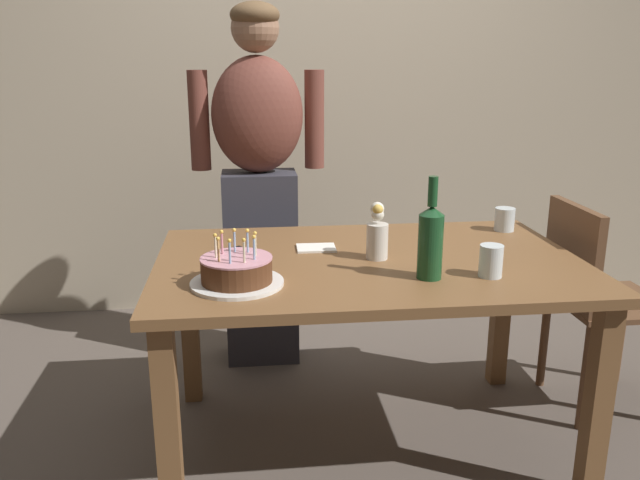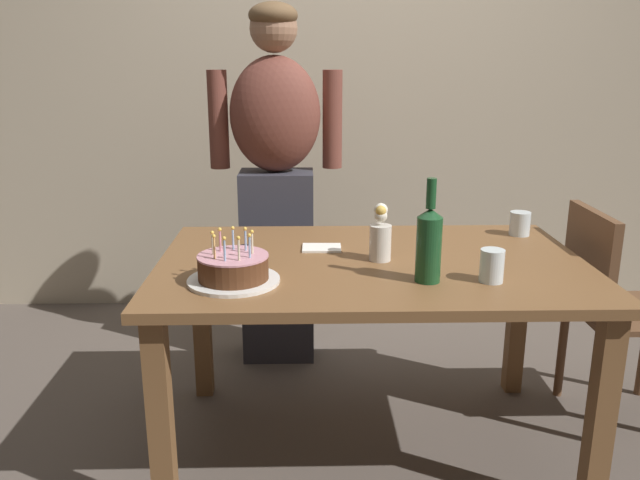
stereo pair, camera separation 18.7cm
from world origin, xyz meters
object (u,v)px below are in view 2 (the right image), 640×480
at_px(water_glass_near, 492,266).
at_px(flower_vase, 380,235).
at_px(birthday_cake, 233,269).
at_px(dining_chair, 610,299).
at_px(cell_phone, 234,250).
at_px(wine_bottle, 429,243).
at_px(water_glass_far, 520,224).
at_px(napkin_stack, 322,248).
at_px(person_man_bearded, 276,181).

bearing_deg(water_glass_near, flower_vase, 144.44).
distance_m(birthday_cake, flower_vase, 0.54).
bearing_deg(dining_chair, cell_phone, 92.05).
bearing_deg(cell_phone, wine_bottle, -60.97).
height_order(wine_bottle, cell_phone, wine_bottle).
bearing_deg(flower_vase, dining_chair, 10.55).
distance_m(water_glass_near, water_glass_far, 0.62).
bearing_deg(wine_bottle, water_glass_near, -2.24).
height_order(birthday_cake, water_glass_far, birthday_cake).
relative_size(birthday_cake, napkin_stack, 2.05).
distance_m(birthday_cake, wine_bottle, 0.62).
bearing_deg(dining_chair, person_man_bearded, 64.96).
height_order(wine_bottle, flower_vase, wine_bottle).
height_order(birthday_cake, cell_phone, birthday_cake).
height_order(cell_phone, person_man_bearded, person_man_bearded).
height_order(birthday_cake, person_man_bearded, person_man_bearded).
bearing_deg(birthday_cake, napkin_stack, 51.43).
bearing_deg(napkin_stack, water_glass_far, 12.62).
xyz_separation_m(wine_bottle, napkin_stack, (-0.33, 0.37, -0.12)).
bearing_deg(water_glass_far, napkin_stack, -167.38).
height_order(napkin_stack, flower_vase, flower_vase).
xyz_separation_m(water_glass_near, flower_vase, (-0.33, 0.23, 0.04)).
distance_m(cell_phone, dining_chair, 1.48).
xyz_separation_m(water_glass_near, cell_phone, (-0.86, 0.36, -0.05)).
relative_size(water_glass_near, dining_chair, 0.12).
bearing_deg(flower_vase, person_man_bearded, 116.56).
bearing_deg(person_man_bearded, wine_bottle, 117.13).
bearing_deg(person_man_bearded, birthday_cake, 84.65).
height_order(cell_phone, dining_chair, dining_chair).
bearing_deg(napkin_stack, cell_phone, -176.72).
height_order(water_glass_near, water_glass_far, water_glass_near).
relative_size(birthday_cake, water_glass_near, 2.78).
distance_m(napkin_stack, flower_vase, 0.26).
height_order(water_glass_far, cell_phone, water_glass_far).
relative_size(cell_phone, person_man_bearded, 0.09).
bearing_deg(birthday_cake, person_man_bearded, 84.65).
relative_size(wine_bottle, napkin_stack, 2.32).
xyz_separation_m(birthday_cake, cell_phone, (-0.04, 0.34, -0.04)).
bearing_deg(wine_bottle, dining_chair, 26.49).
relative_size(water_glass_near, flower_vase, 0.53).
bearing_deg(water_glass_far, dining_chair, -23.71).
xyz_separation_m(wine_bottle, person_man_bearded, (-0.52, 1.02, 0.01)).
bearing_deg(birthday_cake, water_glass_near, -0.83).
relative_size(water_glass_near, napkin_stack, 0.74).
relative_size(flower_vase, person_man_bearded, 0.12).
distance_m(water_glass_far, cell_phone, 1.14).
height_order(water_glass_near, cell_phone, water_glass_near).
bearing_deg(wine_bottle, birthday_cake, 179.63).
bearing_deg(wine_bottle, water_glass_far, 49.17).
bearing_deg(flower_vase, cell_phone, 167.10).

